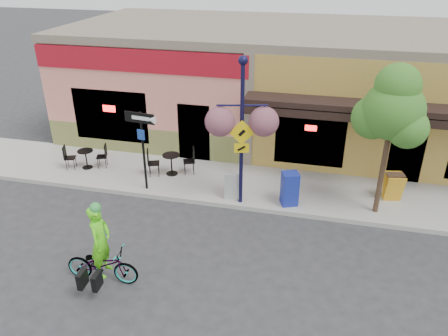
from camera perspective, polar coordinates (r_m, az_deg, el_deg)
name	(u,v)px	position (r m, az deg, el deg)	size (l,w,h in m)	color
ground	(258,221)	(13.15, 4.48, -6.95)	(90.00, 90.00, 0.00)	#2D2D30
sidewalk	(268,187)	(14.81, 5.76, -2.52)	(24.00, 3.00, 0.15)	#9E9B93
curb	(261,210)	(13.57, 4.87, -5.43)	(24.00, 0.12, 0.15)	#A8A59E
building	(289,81)	(19.09, 8.48, 11.16)	(18.20, 8.20, 4.50)	#E28070
bicycle	(102,264)	(11.15, -15.62, -12.04)	(0.63, 1.80, 0.95)	maroon
cyclist_rider	(102,250)	(10.86, -15.67, -10.23)	(0.67, 0.44, 1.85)	#59E618
lamp_post	(242,134)	(12.76, 2.32, 4.44)	(1.46, 0.58, 4.58)	#121136
one_way_sign	(144,152)	(14.16, -10.46, 2.11)	(1.02, 0.22, 2.67)	black
cafe_set_left	(86,157)	(16.45, -17.59, 1.44)	(1.48, 0.74, 0.89)	black
cafe_set_right	(171,161)	(15.33, -6.89, 0.85)	(1.62, 0.81, 0.97)	black
newspaper_box_blue	(290,189)	(13.54, 8.58, -2.70)	(0.48, 0.43, 1.07)	navy
newspaper_box_grey	(232,185)	(13.80, 1.02, -2.23)	(0.42, 0.38, 0.89)	#A7A7A7
street_tree	(388,142)	(13.07, 20.58, 3.19)	(1.78, 1.78, 4.55)	#3D7A26
sandwich_board	(395,190)	(14.52, 21.42, -2.64)	(0.54, 0.40, 0.91)	gold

